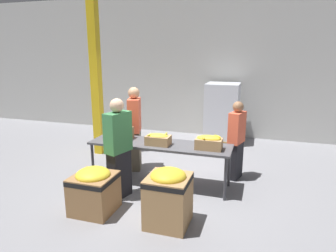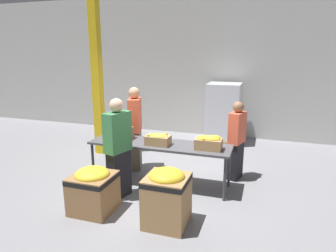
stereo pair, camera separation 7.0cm
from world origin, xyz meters
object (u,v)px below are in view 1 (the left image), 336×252
at_px(volunteer_2, 135,129).
at_px(donation_bin_0, 94,189).
at_px(pallet_stack_0, 222,113).
at_px(banana_box_0, 120,131).
at_px(sorting_table, 160,146).
at_px(volunteer_0, 236,141).
at_px(support_pillar, 96,70).
at_px(banana_box_2, 209,142).
at_px(volunteer_1, 119,149).
at_px(banana_box_1, 158,139).
at_px(donation_bin_1, 168,195).

relative_size(volunteer_2, donation_bin_0, 2.43).
bearing_deg(pallet_stack_0, banana_box_0, -116.89).
bearing_deg(sorting_table, pallet_stack_0, 77.01).
relative_size(banana_box_0, pallet_stack_0, 0.28).
distance_m(volunteer_0, support_pillar, 3.55).
distance_m(banana_box_2, volunteer_0, 0.87).
bearing_deg(banana_box_2, banana_box_0, 175.34).
bearing_deg(volunteer_1, banana_box_1, -22.93).
height_order(donation_bin_1, support_pillar, support_pillar).
xyz_separation_m(volunteer_2, donation_bin_0, (0.11, -1.81, -0.48)).
bearing_deg(sorting_table, volunteer_0, 28.20).
bearing_deg(volunteer_1, volunteer_2, 28.62).
height_order(banana_box_0, donation_bin_1, banana_box_0).
relative_size(donation_bin_0, support_pillar, 0.18).
xyz_separation_m(donation_bin_1, pallet_stack_0, (0.16, 4.33, 0.35)).
height_order(banana_box_2, volunteer_1, volunteer_1).
distance_m(sorting_table, volunteer_1, 0.83).
distance_m(banana_box_1, volunteer_1, 0.77).
bearing_deg(pallet_stack_0, volunteer_1, -107.70).
relative_size(volunteer_0, donation_bin_0, 2.14).
relative_size(banana_box_0, donation_bin_0, 0.64).
distance_m(donation_bin_0, donation_bin_1, 1.19).
xyz_separation_m(banana_box_2, support_pillar, (-2.88, 1.32, 1.09)).
bearing_deg(volunteer_1, banana_box_0, 40.93).
bearing_deg(donation_bin_1, volunteer_2, 125.47).
bearing_deg(donation_bin_0, banana_box_2, 37.43).
bearing_deg(volunteer_2, volunteer_0, 76.34).
relative_size(volunteer_2, donation_bin_1, 2.06).
xyz_separation_m(banana_box_2, volunteer_0, (0.40, 0.76, -0.16)).
bearing_deg(volunteer_1, banana_box_2, -49.40).
bearing_deg(donation_bin_0, support_pillar, 118.38).
distance_m(banana_box_1, donation_bin_1, 1.36).
distance_m(banana_box_2, pallet_stack_0, 3.16).
distance_m(donation_bin_0, support_pillar, 3.27).
height_order(banana_box_0, pallet_stack_0, pallet_stack_0).
height_order(volunteer_2, support_pillar, support_pillar).
height_order(banana_box_0, volunteer_2, volunteer_2).
bearing_deg(banana_box_0, banana_box_1, -10.97).
height_order(banana_box_1, donation_bin_1, banana_box_1).
height_order(banana_box_1, support_pillar, support_pillar).
xyz_separation_m(sorting_table, volunteer_1, (-0.49, -0.67, 0.10)).
bearing_deg(pallet_stack_0, volunteer_0, -76.24).
bearing_deg(banana_box_1, banana_box_2, 1.22).
relative_size(banana_box_1, pallet_stack_0, 0.27).
xyz_separation_m(volunteer_0, pallet_stack_0, (-0.59, 2.39, 0.04)).
xyz_separation_m(sorting_table, banana_box_0, (-0.82, 0.07, 0.20)).
distance_m(sorting_table, banana_box_1, 0.18).
xyz_separation_m(volunteer_0, volunteer_1, (-1.78, -1.37, 0.08)).
bearing_deg(pallet_stack_0, support_pillar, -145.74).
height_order(banana_box_0, volunteer_1, volunteer_1).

